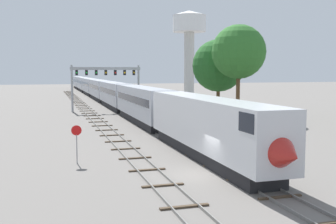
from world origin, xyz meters
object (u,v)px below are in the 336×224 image
Objects in this scene: signal_gantry at (106,77)px; passenger_train at (99,89)px; water_tower at (189,32)px; stop_sign at (77,139)px; trackside_tree_mid at (239,52)px; trackside_tree_left at (218,66)px.

passenger_train is at bearing 85.40° from signal_gantry.
passenger_train is 13.13× the size of signal_gantry.
water_tower is 76.78m from stop_sign.
trackside_tree_mid is (16.45, -17.50, 3.72)m from signal_gantry.
water_tower reaches higher than stop_sign.
passenger_train is 13.26× the size of trackside_tree_left.
signal_gantry is 19.55m from trackside_tree_left.
signal_gantry is 0.90× the size of trackside_tree_mid.
signal_gantry is 40.69m from stop_sign.
passenger_train reaches higher than stop_sign.
stop_sign is 33.77m from trackside_tree_mid.
water_tower is 46.86m from trackside_tree_mid.
trackside_tree_mid reaches higher than passenger_train.
trackside_tree_mid is (24.20, 22.24, 7.75)m from stop_sign.
passenger_train is 41.03m from trackside_tree_left.
stop_sign is (-7.75, -39.74, -4.03)m from signal_gantry.
trackside_tree_left reaches higher than stop_sign.
passenger_train is at bearing 107.36° from trackside_tree_mid.
trackside_tree_left is at bearing 88.80° from trackside_tree_mid.
stop_sign is 38.79m from trackside_tree_left.
signal_gantry is 1.01× the size of trackside_tree_left.
passenger_train is at bearing 110.66° from trackside_tree_left.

